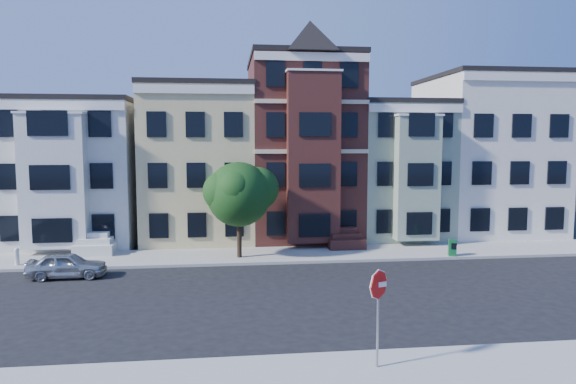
{
  "coord_description": "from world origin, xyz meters",
  "views": [
    {
      "loc": [
        -5.13,
        -20.94,
        6.58
      ],
      "look_at": [
        -2.29,
        3.17,
        4.2
      ],
      "focal_mm": 32.0,
      "sensor_mm": 36.0,
      "label": 1
    }
  ],
  "objects": [
    {
      "name": "ground",
      "position": [
        0.0,
        0.0,
        0.0
      ],
      "size": [
        120.0,
        120.0,
        0.0
      ],
      "primitive_type": "plane",
      "color": "black"
    },
    {
      "name": "far_sidewalk",
      "position": [
        0.0,
        8.0,
        0.07
      ],
      "size": [
        60.0,
        4.0,
        0.15
      ],
      "primitive_type": "cube",
      "color": "#9E9B93",
      "rests_on": "ground"
    },
    {
      "name": "near_sidewalk",
      "position": [
        0.0,
        -8.0,
        0.07
      ],
      "size": [
        60.0,
        4.0,
        0.15
      ],
      "primitive_type": "cube",
      "color": "#9E9B93",
      "rests_on": "ground"
    },
    {
      "name": "house_white",
      "position": [
        -15.0,
        14.5,
        4.5
      ],
      "size": [
        8.0,
        9.0,
        9.0
      ],
      "primitive_type": "cube",
      "color": "silver",
      "rests_on": "ground"
    },
    {
      "name": "house_yellow",
      "position": [
        -7.0,
        14.5,
        5.0
      ],
      "size": [
        7.0,
        9.0,
        10.0
      ],
      "primitive_type": "cube",
      "color": "#D1BD82",
      "rests_on": "ground"
    },
    {
      "name": "house_brown",
      "position": [
        0.0,
        14.5,
        6.0
      ],
      "size": [
        7.0,
        9.0,
        12.0
      ],
      "primitive_type": "cube",
      "color": "#431D18",
      "rests_on": "ground"
    },
    {
      "name": "house_green",
      "position": [
        6.5,
        14.5,
        4.5
      ],
      "size": [
        6.0,
        9.0,
        9.0
      ],
      "primitive_type": "cube",
      "color": "gray",
      "rests_on": "ground"
    },
    {
      "name": "house_cream",
      "position": [
        13.5,
        14.5,
        5.5
      ],
      "size": [
        8.0,
        9.0,
        11.0
      ],
      "primitive_type": "cube",
      "color": "silver",
      "rests_on": "ground"
    },
    {
      "name": "street_tree",
      "position": [
        -4.53,
        7.38,
        3.44
      ],
      "size": [
        7.29,
        7.29,
        6.58
      ],
      "primitive_type": null,
      "rotation": [
        0.0,
        0.0,
        -0.36
      ],
      "color": "#1D4A18",
      "rests_on": "far_sidewalk"
    },
    {
      "name": "parked_car",
      "position": [
        -12.93,
        4.53,
        0.63
      ],
      "size": [
        3.72,
        1.56,
        1.26
      ],
      "primitive_type": "imported",
      "rotation": [
        0.0,
        0.0,
        1.59
      ],
      "color": "#B1B5B9",
      "rests_on": "ground"
    },
    {
      "name": "newspaper_box",
      "position": [
        7.45,
        6.3,
        0.61
      ],
      "size": [
        0.5,
        0.46,
        0.93
      ],
      "primitive_type": "cube",
      "rotation": [
        0.0,
        0.0,
        -0.25
      ],
      "color": "#155F2F",
      "rests_on": "far_sidewalk"
    },
    {
      "name": "fire_hydrant",
      "position": [
        -16.15,
        6.92,
        0.51
      ],
      "size": [
        0.28,
        0.28,
        0.72
      ],
      "primitive_type": "cylinder",
      "rotation": [
        0.0,
        0.0,
        -0.13
      ],
      "color": "beige",
      "rests_on": "far_sidewalk"
    },
    {
      "name": "stop_sign",
      "position": [
        -0.93,
        -7.19,
        1.76
      ],
      "size": [
        0.88,
        0.39,
        3.22
      ],
      "primitive_type": null,
      "rotation": [
        0.0,
        0.0,
        0.32
      ],
      "color": "#C00A09",
      "rests_on": "near_sidewalk"
    }
  ]
}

